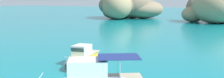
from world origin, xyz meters
The scene contains 3 objects.
islet_large centered at (-24.68, 68.50, 4.24)m, with size 24.27×24.27×9.24m.
islet_small centered at (2.19, 62.95, 3.69)m, with size 17.72×18.83×8.50m.
motorboat_yellow centered at (-2.27, 6.79, 0.65)m, with size 2.83×6.77×1.94m.
Camera 1 is at (11.70, -14.86, 6.13)m, focal length 44.33 mm.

